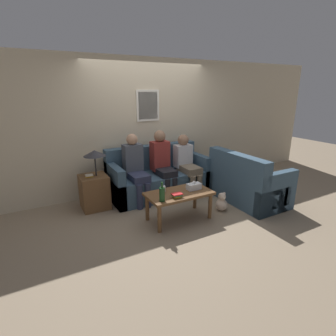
# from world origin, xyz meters

# --- Properties ---
(ground_plane) EXTENTS (16.00, 16.00, 0.00)m
(ground_plane) POSITION_xyz_m (0.00, 0.00, 0.00)
(ground_plane) COLOR gray
(wall_back) EXTENTS (9.00, 0.08, 2.60)m
(wall_back) POSITION_xyz_m (0.00, 0.95, 1.30)
(wall_back) COLOR beige
(wall_back) RESTS_ON ground_plane
(couch_main) EXTENTS (1.92, 0.85, 0.94)m
(couch_main) POSITION_xyz_m (0.00, 0.51, 0.33)
(couch_main) COLOR #385166
(couch_main) RESTS_ON ground_plane
(couch_side) EXTENTS (0.85, 1.36, 0.94)m
(couch_side) POSITION_xyz_m (1.28, -0.60, 0.33)
(couch_side) COLOR #385166
(couch_side) RESTS_ON ground_plane
(coffee_table) EXTENTS (1.03, 0.55, 0.46)m
(coffee_table) POSITION_xyz_m (-0.19, -0.62, 0.39)
(coffee_table) COLOR brown
(coffee_table) RESTS_ON ground_plane
(side_table_with_lamp) EXTENTS (0.47, 0.46, 1.03)m
(side_table_with_lamp) POSITION_xyz_m (-1.26, 0.45, 0.37)
(side_table_with_lamp) COLOR brown
(side_table_with_lamp) RESTS_ON ground_plane
(wine_bottle) EXTENTS (0.08, 0.08, 0.29)m
(wine_bottle) POSITION_xyz_m (-0.58, -0.79, 0.57)
(wine_bottle) COLOR #19421E
(wine_bottle) RESTS_ON coffee_table
(drinking_glass) EXTENTS (0.08, 0.08, 0.09)m
(drinking_glass) POSITION_xyz_m (-0.39, -0.47, 0.51)
(drinking_glass) COLOR silver
(drinking_glass) RESTS_ON coffee_table
(book_stack) EXTENTS (0.16, 0.12, 0.06)m
(book_stack) POSITION_xyz_m (-0.32, -0.77, 0.50)
(book_stack) COLOR gold
(book_stack) RESTS_ON coffee_table
(tissue_box) EXTENTS (0.23, 0.12, 0.14)m
(tissue_box) POSITION_xyz_m (0.08, -0.63, 0.51)
(tissue_box) COLOR silver
(tissue_box) RESTS_ON coffee_table
(person_left) EXTENTS (0.34, 0.64, 1.25)m
(person_left) POSITION_xyz_m (-0.52, 0.37, 0.67)
(person_left) COLOR #2D334C
(person_left) RESTS_ON ground_plane
(person_middle) EXTENTS (0.34, 0.61, 1.27)m
(person_middle) POSITION_xyz_m (0.04, 0.37, 0.69)
(person_middle) COLOR black
(person_middle) RESTS_ON ground_plane
(person_right) EXTENTS (0.34, 0.66, 1.15)m
(person_right) POSITION_xyz_m (0.54, 0.31, 0.63)
(person_right) COLOR #756651
(person_right) RESTS_ON ground_plane
(teddy_bear) EXTENTS (0.21, 0.21, 0.32)m
(teddy_bear) POSITION_xyz_m (0.62, -0.70, 0.14)
(teddy_bear) COLOR beige
(teddy_bear) RESTS_ON ground_plane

